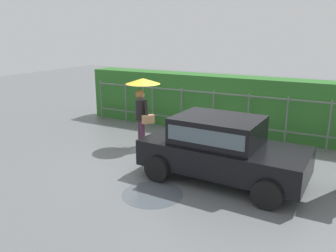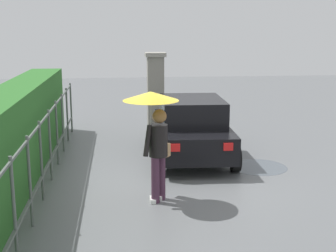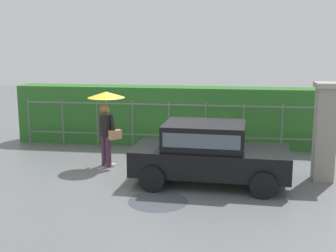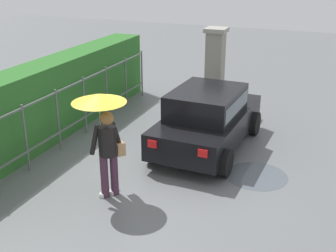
{
  "view_description": "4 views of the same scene",
  "coord_description": "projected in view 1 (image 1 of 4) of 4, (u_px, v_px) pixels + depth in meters",
  "views": [
    {
      "loc": [
        3.8,
        -7.48,
        3.32
      ],
      "look_at": [
        -0.18,
        -0.04,
        0.97
      ],
      "focal_mm": 36.35,
      "sensor_mm": 36.0,
      "label": 1
    },
    {
      "loc": [
        -9.4,
        1.32,
        3.14
      ],
      "look_at": [
        0.34,
        0.24,
        1.03
      ],
      "focal_mm": 49.1,
      "sensor_mm": 36.0,
      "label": 2
    },
    {
      "loc": [
        1.94,
        -11.01,
        3.49
      ],
      "look_at": [
        0.32,
        0.35,
        1.22
      ],
      "focal_mm": 48.48,
      "sensor_mm": 36.0,
      "label": 3
    },
    {
      "loc": [
        -7.83,
        -3.16,
        4.35
      ],
      "look_at": [
        0.08,
        0.01,
        0.98
      ],
      "focal_mm": 46.59,
      "sensor_mm": 36.0,
      "label": 4
    }
  ],
  "objects": [
    {
      "name": "ground_plane",
      "position": [
        175.0,
        162.0,
        8.97
      ],
      "size": [
        40.0,
        40.0,
        0.0
      ],
      "primitive_type": "plane",
      "color": "slate"
    },
    {
      "name": "car",
      "position": [
        221.0,
        146.0,
        7.73
      ],
      "size": [
        3.8,
        1.99,
        1.48
      ],
      "rotation": [
        0.0,
        0.0,
        -0.04
      ],
      "color": "black",
      "rests_on": "ground"
    },
    {
      "name": "pedestrian",
      "position": [
        142.0,
        98.0,
        9.79
      ],
      "size": [
        1.0,
        1.0,
        2.04
      ],
      "rotation": [
        0.0,
        0.0,
        0.9
      ],
      "color": "#47283D",
      "rests_on": "ground"
    },
    {
      "name": "fence_section",
      "position": [
        213.0,
        111.0,
        11.07
      ],
      "size": [
        9.26,
        0.05,
        1.5
      ],
      "color": "#59605B",
      "rests_on": "ground"
    },
    {
      "name": "hedge_row",
      "position": [
        221.0,
        103.0,
        11.67
      ],
      "size": [
        10.21,
        0.9,
        1.9
      ],
      "primitive_type": "cube",
      "color": "#2D6B28",
      "rests_on": "ground"
    },
    {
      "name": "puddle_near",
      "position": [
        152.0,
        194.0,
        7.2
      ],
      "size": [
        1.3,
        1.3,
        0.0
      ],
      "primitive_type": "cylinder",
      "color": "#4C545B",
      "rests_on": "ground"
    }
  ]
}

